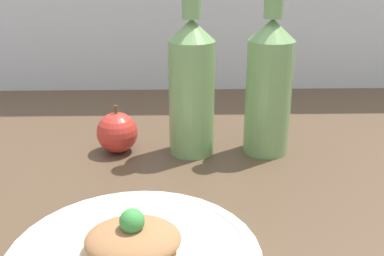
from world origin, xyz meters
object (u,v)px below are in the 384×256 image
at_px(cider_bottle_right, 269,84).
at_px(apple, 117,133).
at_px(cider_bottle_left, 192,84).
at_px(plated_food, 133,242).

bearing_deg(cider_bottle_right, apple, 179.32).
bearing_deg(cider_bottle_left, plated_food, -103.06).
relative_size(plated_food, cider_bottle_left, 0.58).
relative_size(plated_food, cider_bottle_right, 0.58).
distance_m(cider_bottle_left, cider_bottle_right, 0.13).
xyz_separation_m(cider_bottle_right, apple, (-0.26, 0.00, -0.09)).
height_order(plated_food, cider_bottle_right, cider_bottle_right).
height_order(cider_bottle_right, apple, cider_bottle_right).
bearing_deg(cider_bottle_right, cider_bottle_left, 180.00).
bearing_deg(plated_food, cider_bottle_right, 56.96).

